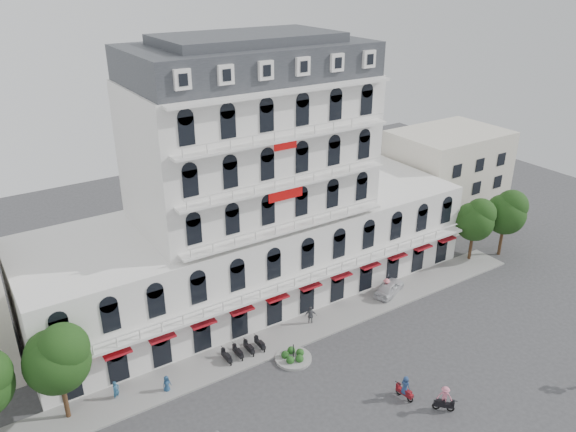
# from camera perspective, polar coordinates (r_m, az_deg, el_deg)

# --- Properties ---
(ground) EXTENTS (120.00, 120.00, 0.00)m
(ground) POSITION_cam_1_polar(r_m,az_deg,el_deg) (47.94, 7.81, -16.79)
(ground) COLOR #38383A
(ground) RESTS_ON ground
(sidewalk) EXTENTS (53.00, 4.00, 0.16)m
(sidewalk) POSITION_cam_1_polar(r_m,az_deg,el_deg) (53.42, 1.48, -11.52)
(sidewalk) COLOR gray
(sidewalk) RESTS_ON ground
(main_building) EXTENTS (45.00, 15.00, 25.80)m
(main_building) POSITION_cam_1_polar(r_m,az_deg,el_deg) (55.30, -3.66, 1.50)
(main_building) COLOR silver
(main_building) RESTS_ON ground
(flank_building_east) EXTENTS (14.00, 10.00, 12.00)m
(flank_building_east) POSITION_cam_1_polar(r_m,az_deg,el_deg) (76.18, 15.72, 3.92)
(flank_building_east) COLOR beige
(flank_building_east) RESTS_ON ground
(traffic_island) EXTENTS (3.20, 3.20, 1.60)m
(traffic_island) POSITION_cam_1_polar(r_m,az_deg,el_deg) (49.99, 0.54, -14.14)
(traffic_island) COLOR gray
(traffic_island) RESTS_ON ground
(parked_scooter_row) EXTENTS (4.40, 1.80, 1.10)m
(parked_scooter_row) POSITION_cam_1_polar(r_m,az_deg,el_deg) (50.72, -4.51, -13.95)
(parked_scooter_row) COLOR black
(parked_scooter_row) RESTS_ON ground
(tree_west_inner) EXTENTS (4.76, 4.76, 8.25)m
(tree_west_inner) POSITION_cam_1_polar(r_m,az_deg,el_deg) (44.46, -22.41, -13.07)
(tree_west_inner) COLOR #382314
(tree_west_inner) RESTS_ON ground
(tree_east_inner) EXTENTS (4.40, 4.37, 7.57)m
(tree_east_inner) POSITION_cam_1_polar(r_m,az_deg,el_deg) (66.29, 18.50, -0.25)
(tree_east_inner) COLOR #382314
(tree_east_inner) RESTS_ON ground
(tree_east_outer) EXTENTS (4.65, 4.65, 8.05)m
(tree_east_outer) POSITION_cam_1_polar(r_m,az_deg,el_deg) (68.63, 21.30, 0.47)
(tree_east_outer) COLOR #382314
(tree_east_outer) RESTS_ON ground
(parked_car) EXTENTS (4.73, 3.33, 1.50)m
(parked_car) POSITION_cam_1_polar(r_m,az_deg,el_deg) (59.38, 10.26, -7.15)
(parked_car) COLOR silver
(parked_car) RESTS_ON ground
(rider_east) EXTENTS (0.63, 1.70, 2.09)m
(rider_east) POSITION_cam_1_polar(r_m,az_deg,el_deg) (46.78, 11.81, -16.70)
(rider_east) COLOR maroon
(rider_east) RESTS_ON ground
(rider_center) EXTENTS (1.30, 1.31, 2.24)m
(rider_center) POSITION_cam_1_polar(r_m,az_deg,el_deg) (46.34, 15.62, -17.37)
(rider_center) COLOR black
(rider_center) RESTS_ON ground
(pedestrian_left) EXTENTS (0.82, 0.62, 1.50)m
(pedestrian_left) POSITION_cam_1_polar(r_m,az_deg,el_deg) (47.60, -12.22, -16.35)
(pedestrian_left) COLOR navy
(pedestrian_left) RESTS_ON ground
(pedestrian_mid) EXTENTS (1.22, 0.95, 1.93)m
(pedestrian_mid) POSITION_cam_1_polar(r_m,az_deg,el_deg) (53.85, 2.32, -10.06)
(pedestrian_mid) COLOR #53545A
(pedestrian_mid) RESTS_ON ground
(pedestrian_right) EXTENTS (1.39, 1.34, 1.90)m
(pedestrian_right) POSITION_cam_1_polar(r_m,az_deg,el_deg) (59.01, 9.95, -7.11)
(pedestrian_right) COLOR pink
(pedestrian_right) RESTS_ON ground
(pedestrian_far) EXTENTS (0.73, 0.65, 1.69)m
(pedestrian_far) POSITION_cam_1_polar(r_m,az_deg,el_deg) (47.85, -17.07, -16.58)
(pedestrian_far) COLOR #265274
(pedestrian_far) RESTS_ON ground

